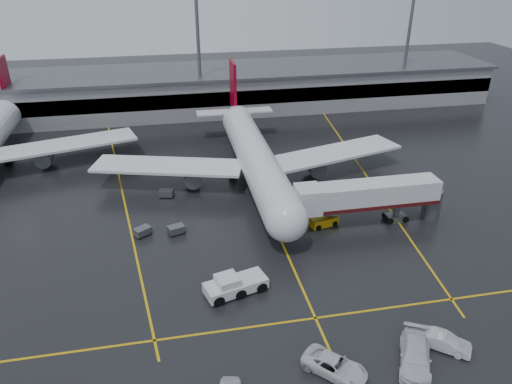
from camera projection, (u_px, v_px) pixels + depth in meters
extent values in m
plane|color=black|center=(267.00, 210.00, 66.17)|extent=(220.00, 220.00, 0.00)
cube|color=gold|center=(267.00, 210.00, 66.16)|extent=(0.25, 90.00, 0.02)
cube|color=gold|center=(315.00, 318.00, 46.97)|extent=(60.00, 0.25, 0.02)
cube|color=gold|center=(122.00, 190.00, 71.45)|extent=(9.99, 69.35, 0.02)
cube|color=gold|center=(362.00, 170.00, 77.98)|extent=(7.57, 69.64, 0.02)
cube|color=gray|center=(221.00, 90.00, 106.21)|extent=(120.00, 18.00, 8.00)
cube|color=black|center=(227.00, 99.00, 98.31)|extent=(120.00, 0.40, 3.00)
cube|color=#595B60|center=(221.00, 70.00, 104.25)|extent=(122.00, 19.00, 0.60)
cylinder|color=#595B60|center=(199.00, 57.00, 96.23)|extent=(0.70, 0.70, 25.00)
cylinder|color=#595B60|center=(407.00, 49.00, 103.96)|extent=(0.70, 0.70, 25.00)
cylinder|color=silver|center=(256.00, 159.00, 71.23)|extent=(5.20, 36.00, 5.20)
sphere|color=silver|center=(286.00, 220.00, 55.52)|extent=(5.20, 5.20, 5.20)
cone|color=silver|center=(234.00, 113.00, 89.27)|extent=(4.94, 8.00, 4.94)
cube|color=maroon|center=(233.00, 85.00, 87.90)|extent=(0.50, 5.50, 8.50)
cube|color=silver|center=(234.00, 111.00, 89.18)|extent=(14.00, 3.00, 0.25)
cube|color=silver|center=(168.00, 166.00, 71.10)|extent=(22.80, 11.83, 0.40)
cube|color=silver|center=(335.00, 153.00, 75.57)|extent=(22.80, 11.83, 0.40)
cylinder|color=#595B60|center=(192.00, 175.00, 71.47)|extent=(2.60, 4.50, 2.60)
cylinder|color=#595B60|center=(315.00, 165.00, 74.74)|extent=(2.60, 4.50, 2.60)
cylinder|color=#595B60|center=(280.00, 230.00, 59.61)|extent=(0.56, 0.56, 2.00)
cylinder|color=#595B60|center=(232.00, 172.00, 74.76)|extent=(0.56, 0.56, 2.00)
cylinder|color=#595B60|center=(272.00, 169.00, 75.86)|extent=(0.56, 0.56, 2.00)
cylinder|color=black|center=(279.00, 234.00, 59.86)|extent=(0.40, 1.10, 1.10)
cylinder|color=black|center=(232.00, 175.00, 74.96)|extent=(1.00, 1.40, 1.40)
cylinder|color=black|center=(272.00, 172.00, 76.06)|extent=(1.00, 1.40, 1.40)
cone|color=silver|center=(10.00, 107.00, 92.52)|extent=(4.94, 8.00, 4.94)
cube|color=maroon|center=(5.00, 80.00, 91.15)|extent=(0.50, 5.50, 8.50)
cube|color=silver|center=(9.00, 106.00, 92.43)|extent=(14.00, 3.00, 0.25)
cube|color=silver|center=(67.00, 144.00, 78.82)|extent=(22.80, 11.83, 0.40)
cylinder|color=#595B60|center=(45.00, 156.00, 77.99)|extent=(2.60, 4.50, 2.60)
cylinder|color=#595B60|center=(8.00, 160.00, 79.11)|extent=(0.56, 0.56, 2.00)
cylinder|color=black|center=(9.00, 162.00, 79.32)|extent=(1.00, 1.40, 1.40)
cube|color=silver|center=(370.00, 194.00, 60.98)|extent=(18.00, 3.20, 3.00)
cube|color=#450E0F|center=(369.00, 203.00, 61.58)|extent=(18.00, 3.30, 0.50)
cube|color=silver|center=(308.00, 199.00, 59.57)|extent=(3.00, 3.40, 3.30)
cylinder|color=#595B60|center=(396.00, 210.00, 63.00)|extent=(0.80, 0.80, 3.00)
cube|color=#595B60|center=(395.00, 217.00, 63.48)|extent=(2.60, 1.60, 0.90)
cylinder|color=#595B60|center=(432.00, 204.00, 63.63)|extent=(2.40, 2.40, 4.00)
cylinder|color=black|center=(387.00, 218.00, 63.29)|extent=(0.90, 1.80, 0.90)
cylinder|color=black|center=(403.00, 217.00, 63.67)|extent=(0.90, 1.80, 0.90)
cube|color=silver|center=(236.00, 285.00, 50.16)|extent=(7.00, 4.27, 1.12)
cube|color=silver|center=(227.00, 281.00, 49.36)|extent=(2.76, 2.76, 0.93)
cube|color=black|center=(227.00, 281.00, 49.36)|extent=(2.48, 2.48, 0.84)
cylinder|color=black|center=(214.00, 295.00, 49.34)|extent=(1.92, 3.02, 1.21)
cylinder|color=black|center=(236.00, 288.00, 50.31)|extent=(1.92, 3.02, 1.21)
cylinder|color=black|center=(256.00, 281.00, 51.28)|extent=(1.92, 3.02, 1.21)
cube|color=#D29B0C|center=(324.00, 221.00, 62.38)|extent=(3.94, 2.32, 1.13)
cube|color=#595B60|center=(324.00, 214.00, 61.88)|extent=(3.68, 1.69, 1.29)
cylinder|color=black|center=(315.00, 225.00, 62.05)|extent=(1.09, 1.86, 0.72)
cylinder|color=black|center=(332.00, 221.00, 62.94)|extent=(1.09, 1.86, 0.72)
imported|color=silver|center=(335.00, 366.00, 40.61)|extent=(5.83, 5.84, 1.57)
imported|color=silver|center=(415.00, 355.00, 41.51)|extent=(5.17, 6.80, 1.84)
imported|color=silver|center=(444.00, 342.00, 43.14)|extent=(4.74, 4.18, 1.55)
cube|color=#595B60|center=(176.00, 229.00, 60.47)|extent=(2.31, 1.87, 0.90)
cylinder|color=black|center=(172.00, 236.00, 59.95)|extent=(0.40, 0.20, 0.40)
cylinder|color=black|center=(184.00, 232.00, 60.65)|extent=(0.40, 0.20, 0.40)
cylinder|color=black|center=(169.00, 232.00, 60.72)|extent=(0.40, 0.20, 0.40)
cylinder|color=black|center=(181.00, 229.00, 61.42)|extent=(0.40, 0.20, 0.40)
cube|color=#595B60|center=(143.00, 231.00, 60.08)|extent=(2.39, 2.19, 0.90)
cylinder|color=black|center=(140.00, 238.00, 59.48)|extent=(0.40, 0.20, 0.40)
cylinder|color=black|center=(151.00, 233.00, 60.49)|extent=(0.40, 0.20, 0.40)
cylinder|color=black|center=(135.00, 235.00, 60.11)|extent=(0.40, 0.20, 0.40)
cylinder|color=black|center=(146.00, 230.00, 61.12)|extent=(0.40, 0.20, 0.40)
cube|color=#595B60|center=(166.00, 193.00, 69.32)|extent=(2.26, 1.75, 0.90)
cylinder|color=black|center=(160.00, 197.00, 69.13)|extent=(0.40, 0.20, 0.40)
cylinder|color=black|center=(171.00, 198.00, 69.05)|extent=(0.40, 0.20, 0.40)
cylinder|color=black|center=(162.00, 194.00, 70.01)|extent=(0.40, 0.20, 0.40)
cylinder|color=black|center=(173.00, 194.00, 69.94)|extent=(0.40, 0.20, 0.40)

